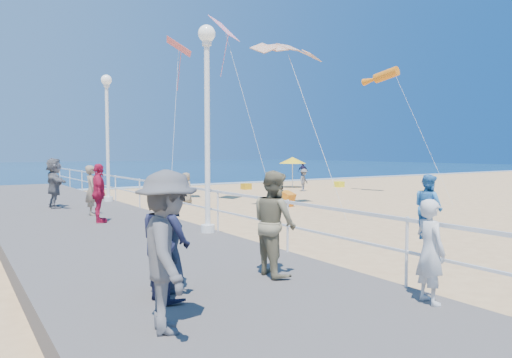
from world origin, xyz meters
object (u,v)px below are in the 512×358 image
spectator_1 (274,223)px  spectator_5 (54,183)px  lamp_post_far (107,124)px  toddler_held (428,207)px  spectator_2 (167,251)px  beach_walker_c (186,188)px  beach_chair_left (246,186)px  spectator_6 (92,190)px  box_kite (287,200)px  beach_chair_right (339,184)px  spectator_3 (99,193)px  beach_walker_b (303,171)px  beach_umbrella (293,160)px  spectator_4 (167,239)px  beach_walker_a (304,180)px  spectator_7 (166,241)px  woman_holding_toddler (430,251)px  lamp_post_mid (207,106)px

spectator_1 → spectator_5: spectator_5 is taller
lamp_post_far → toddler_held: 15.63m
lamp_post_far → spectator_2: bearing=-103.4°
beach_walker_c → spectator_5: bearing=-95.7°
beach_chair_left → spectator_6: bearing=-141.3°
box_kite → beach_chair_right: (10.21, 7.15, -0.10)m
spectator_3 → beach_walker_b: size_ratio=1.10×
box_kite → spectator_5: bearing=157.9°
spectator_2 → beach_umbrella: 26.73m
beach_chair_right → spectator_4: bearing=-139.7°
lamp_post_far → beach_chair_left: size_ratio=9.67×
spectator_5 → beach_walker_a: 15.96m
spectator_4 → beach_walker_a: size_ratio=1.12×
spectator_1 → spectator_7: bearing=101.2°
toddler_held → spectator_7: toddler_held is taller
spectator_6 → woman_holding_toddler: bearing=-163.3°
toddler_held → spectator_5: spectator_5 is taller
spectator_2 → box_kite: spectator_2 is taller
spectator_4 → beach_walker_c: 15.18m
spectator_3 → beach_walker_c: bearing=-29.8°
beach_walker_a → beach_chair_right: 4.43m
spectator_6 → spectator_1: bearing=-166.9°
box_kite → spectator_1: bearing=-139.1°
beach_walker_a → spectator_1: bearing=-158.6°
spectator_1 → spectator_5: 12.17m
lamp_post_mid → spectator_6: lamp_post_mid is taller
spectator_3 → spectator_4: 7.44m
lamp_post_mid → beach_walker_b: bearing=45.5°
spectator_7 → beach_chair_left: bearing=-42.8°
spectator_5 → beach_chair_right: size_ratio=3.41×
lamp_post_mid → toddler_held: lamp_post_mid is taller
toddler_held → spectator_3: 9.97m
beach_chair_left → lamp_post_mid: bearing=-125.7°
beach_walker_b → woman_holding_toddler: bearing=69.2°
woman_holding_toddler → box_kite: bearing=-12.8°
beach_walker_a → beach_umbrella: 3.10m
spectator_3 → spectator_5: 4.59m
beach_walker_c → beach_walker_b: bearing=103.3°
beach_walker_b → beach_chair_right: size_ratio=2.89×
spectator_5 → beach_walker_b: size_ratio=1.18×
toddler_held → spectator_4: bearing=68.2°
spectator_5 → box_kite: (9.46, -1.94, -1.04)m
lamp_post_mid → spectator_4: bearing=-124.8°
spectator_1 → beach_walker_a: 21.40m
spectator_1 → lamp_post_mid: bearing=-6.7°
lamp_post_mid → beach_walker_c: bearing=68.1°
spectator_7 → spectator_3: bearing=-15.7°
spectator_1 → box_kite: size_ratio=2.97×
beach_walker_c → box_kite: bearing=21.4°
spectator_2 → beach_umbrella: size_ratio=0.88×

